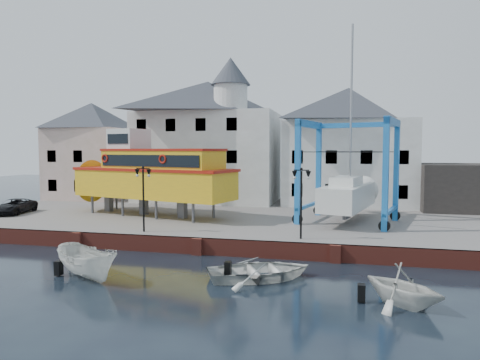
# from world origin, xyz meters

# --- Properties ---
(ground) EXTENTS (140.00, 140.00, 0.00)m
(ground) POSITION_xyz_m (0.00, 0.00, 0.00)
(ground) COLOR black
(ground) RESTS_ON ground
(hardstanding) EXTENTS (44.00, 22.00, 1.00)m
(hardstanding) POSITION_xyz_m (0.00, 11.00, 0.50)
(hardstanding) COLOR slate
(hardstanding) RESTS_ON ground
(quay_wall) EXTENTS (44.00, 0.47, 1.00)m
(quay_wall) POSITION_xyz_m (-0.00, 0.10, 0.50)
(quay_wall) COLOR maroon
(quay_wall) RESTS_ON ground
(building_pink) EXTENTS (8.00, 7.00, 10.30)m
(building_pink) POSITION_xyz_m (-18.00, 18.00, 6.15)
(building_pink) COLOR tan
(building_pink) RESTS_ON hardstanding
(building_white_main) EXTENTS (14.00, 8.30, 14.00)m
(building_white_main) POSITION_xyz_m (-4.87, 18.39, 7.34)
(building_white_main) COLOR silver
(building_white_main) RESTS_ON hardstanding
(building_white_right) EXTENTS (12.00, 8.00, 11.20)m
(building_white_right) POSITION_xyz_m (9.00, 19.00, 6.60)
(building_white_right) COLOR silver
(building_white_right) RESTS_ON hardstanding
(shed_dark) EXTENTS (8.00, 7.00, 4.00)m
(shed_dark) POSITION_xyz_m (19.00, 17.00, 3.00)
(shed_dark) COLOR black
(shed_dark) RESTS_ON hardstanding
(lamp_post_left) EXTENTS (1.12, 0.32, 4.20)m
(lamp_post_left) POSITION_xyz_m (-4.00, 1.20, 4.17)
(lamp_post_left) COLOR black
(lamp_post_left) RESTS_ON hardstanding
(lamp_post_right) EXTENTS (1.12, 0.32, 4.20)m
(lamp_post_right) POSITION_xyz_m (6.00, 1.20, 4.17)
(lamp_post_right) COLOR black
(lamp_post_right) RESTS_ON hardstanding
(tour_boat) EXTENTS (16.31, 8.02, 6.92)m
(tour_boat) POSITION_xyz_m (-7.18, 7.91, 4.26)
(tour_boat) COLOR #59595E
(tour_boat) RESTS_ON hardstanding
(travel_lift) EXTENTS (7.71, 9.69, 14.19)m
(travel_lift) POSITION_xyz_m (9.03, 8.58, 3.36)
(travel_lift) COLOR #1B50A6
(travel_lift) RESTS_ON hardstanding
(van) EXTENTS (2.73, 4.62, 1.20)m
(van) POSITION_xyz_m (-17.86, 6.06, 1.60)
(van) COLOR black
(van) RESTS_ON hardstanding
(motorboat_a) EXTENTS (4.83, 3.79, 1.77)m
(motorboat_a) POSITION_xyz_m (-3.73, -5.60, 0.00)
(motorboat_a) COLOR silver
(motorboat_a) RESTS_ON ground
(motorboat_b) EXTENTS (6.12, 5.47, 1.05)m
(motorboat_b) POSITION_xyz_m (4.47, -3.85, 0.00)
(motorboat_b) COLOR silver
(motorboat_b) RESTS_ON ground
(motorboat_c) EXTENTS (4.49, 4.44, 1.79)m
(motorboat_c) POSITION_xyz_m (10.68, -6.09, 0.00)
(motorboat_c) COLOR silver
(motorboat_c) RESTS_ON ground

